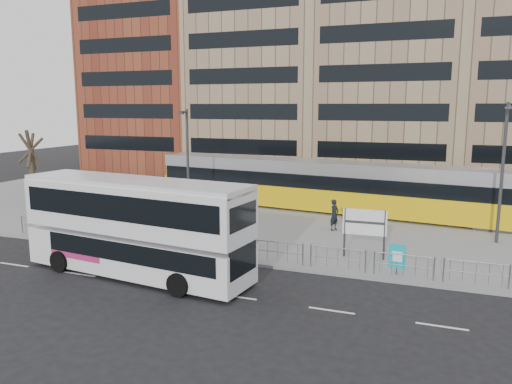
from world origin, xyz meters
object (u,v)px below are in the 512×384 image
(ad_panel, at_px, (397,257))
(tram, at_px, (350,188))
(double_decker_bus, at_px, (135,224))
(bare_tree, at_px, (29,128))
(traffic_light_west, at_px, (171,214))
(station_sign, at_px, (365,225))
(pedestrian, at_px, (334,215))
(lamp_post_east, at_px, (503,167))
(lamp_post_west, at_px, (187,158))

(ad_panel, bearing_deg, tram, 113.73)
(double_decker_bus, xyz_separation_m, tram, (6.96, 16.55, -0.46))
(bare_tree, bearing_deg, tram, 13.27)
(traffic_light_west, distance_m, bare_tree, 18.49)
(station_sign, distance_m, bare_tree, 27.16)
(pedestrian, bearing_deg, double_decker_bus, 171.60)
(double_decker_bus, xyz_separation_m, station_sign, (9.55, 5.93, -0.55))
(ad_panel, xyz_separation_m, pedestrian, (-4.40, 7.19, 0.14))
(double_decker_bus, height_order, lamp_post_east, lamp_post_east)
(lamp_post_west, bearing_deg, double_decker_bus, -72.85)
(tram, distance_m, pedestrian, 5.51)
(double_decker_bus, height_order, tram, double_decker_bus)
(pedestrian, bearing_deg, traffic_light_west, 159.50)
(station_sign, bearing_deg, bare_tree, 167.17)
(tram, xyz_separation_m, bare_tree, (-23.77, -5.60, 4.10))
(bare_tree, bearing_deg, station_sign, -10.79)
(double_decker_bus, xyz_separation_m, pedestrian, (6.95, 11.11, -1.33))
(double_decker_bus, distance_m, pedestrian, 13.17)
(pedestrian, xyz_separation_m, traffic_light_west, (-7.24, -7.47, 1.00))
(ad_panel, bearing_deg, pedestrian, 126.01)
(double_decker_bus, height_order, ad_panel, double_decker_bus)
(double_decker_bus, relative_size, ad_panel, 8.06)
(lamp_post_east, height_order, bare_tree, bare_tree)
(ad_panel, height_order, bare_tree, bare_tree)
(lamp_post_east, bearing_deg, bare_tree, -179.07)
(station_sign, xyz_separation_m, traffic_light_west, (-9.84, -2.28, 0.23))
(traffic_light_west, xyz_separation_m, bare_tree, (-16.52, 7.30, 3.96))
(pedestrian, xyz_separation_m, lamp_post_west, (-10.59, 0.69, 3.12))
(double_decker_bus, xyz_separation_m, bare_tree, (-16.81, 10.95, 3.64))
(ad_panel, bearing_deg, station_sign, 136.55)
(pedestrian, height_order, traffic_light_west, traffic_light_west)
(station_sign, distance_m, lamp_post_east, 9.01)
(station_sign, bearing_deg, tram, 101.67)
(double_decker_bus, xyz_separation_m, traffic_light_west, (-0.29, 3.65, -0.32))
(lamp_post_east, xyz_separation_m, bare_tree, (-32.98, -0.53, 1.64))
(traffic_light_west, height_order, lamp_post_east, lamp_post_east)
(ad_panel, distance_m, lamp_post_west, 17.25)
(tram, distance_m, ad_panel, 13.41)
(traffic_light_west, bearing_deg, bare_tree, 143.64)
(station_sign, relative_size, lamp_post_east, 0.32)
(tram, bearing_deg, double_decker_bus, -105.81)
(ad_panel, bearing_deg, traffic_light_west, -174.09)
(station_sign, height_order, pedestrian, station_sign)
(double_decker_bus, bearing_deg, ad_panel, 25.71)
(pedestrian, bearing_deg, station_sign, -129.77)
(tram, height_order, ad_panel, tram)
(station_sign, xyz_separation_m, ad_panel, (1.80, -2.00, -0.91))
(tram, relative_size, traffic_light_west, 10.04)
(ad_panel, relative_size, pedestrian, 0.74)
(station_sign, distance_m, ad_panel, 2.84)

